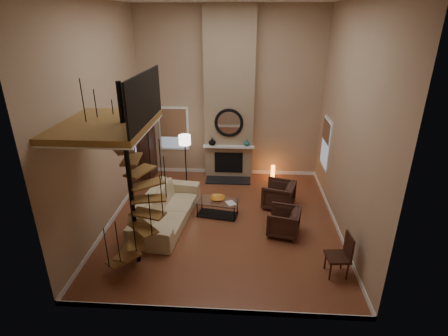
# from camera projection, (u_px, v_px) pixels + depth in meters

# --- Properties ---
(ground) EXTENTS (6.00, 6.50, 0.01)m
(ground) POSITION_uv_depth(u_px,v_px,m) (223.00, 221.00, 9.55)
(ground) COLOR brown
(ground) RESTS_ON ground
(back_wall) EXTENTS (6.00, 0.02, 5.50)m
(back_wall) POSITION_uv_depth(u_px,v_px,m) (230.00, 96.00, 11.44)
(back_wall) COLOR tan
(back_wall) RESTS_ON ground
(front_wall) EXTENTS (6.00, 0.02, 5.50)m
(front_wall) POSITION_uv_depth(u_px,v_px,m) (209.00, 180.00, 5.48)
(front_wall) COLOR tan
(front_wall) RESTS_ON ground
(left_wall) EXTENTS (0.02, 6.50, 5.50)m
(left_wall) POSITION_uv_depth(u_px,v_px,m) (101.00, 121.00, 8.64)
(left_wall) COLOR tan
(left_wall) RESTS_ON ground
(right_wall) EXTENTS (0.02, 6.50, 5.50)m
(right_wall) POSITION_uv_depth(u_px,v_px,m) (350.00, 125.00, 8.28)
(right_wall) COLOR tan
(right_wall) RESTS_ON ground
(baseboard_back) EXTENTS (6.00, 0.02, 0.12)m
(baseboard_back) POSITION_uv_depth(u_px,v_px,m) (229.00, 171.00, 12.49)
(baseboard_back) COLOR white
(baseboard_back) RESTS_ON ground
(baseboard_front) EXTENTS (6.00, 0.02, 0.12)m
(baseboard_front) POSITION_uv_depth(u_px,v_px,m) (211.00, 311.00, 6.55)
(baseboard_front) COLOR white
(baseboard_front) RESTS_ON ground
(baseboard_left) EXTENTS (0.02, 6.50, 0.12)m
(baseboard_left) POSITION_uv_depth(u_px,v_px,m) (115.00, 216.00, 9.70)
(baseboard_left) COLOR white
(baseboard_left) RESTS_ON ground
(baseboard_right) EXTENTS (0.02, 6.50, 0.12)m
(baseboard_right) POSITION_uv_depth(u_px,v_px,m) (335.00, 223.00, 9.34)
(baseboard_right) COLOR white
(baseboard_right) RESTS_ON ground
(chimney_breast) EXTENTS (1.60, 0.38, 5.50)m
(chimney_breast) POSITION_uv_depth(u_px,v_px,m) (229.00, 97.00, 11.27)
(chimney_breast) COLOR #947D60
(chimney_breast) RESTS_ON ground
(hearth) EXTENTS (1.50, 0.60, 0.04)m
(hearth) POSITION_uv_depth(u_px,v_px,m) (228.00, 180.00, 11.89)
(hearth) COLOR black
(hearth) RESTS_ON ground
(firebox) EXTENTS (0.95, 0.02, 0.72)m
(firebox) POSITION_uv_depth(u_px,v_px,m) (229.00, 163.00, 11.95)
(firebox) COLOR black
(firebox) RESTS_ON chimney_breast
(mantel) EXTENTS (1.70, 0.18, 0.06)m
(mantel) POSITION_uv_depth(u_px,v_px,m) (229.00, 147.00, 11.64)
(mantel) COLOR white
(mantel) RESTS_ON chimney_breast
(mirror_frame) EXTENTS (0.94, 0.10, 0.94)m
(mirror_frame) POSITION_uv_depth(u_px,v_px,m) (229.00, 123.00, 11.38)
(mirror_frame) COLOR black
(mirror_frame) RESTS_ON chimney_breast
(mirror_disc) EXTENTS (0.80, 0.01, 0.80)m
(mirror_disc) POSITION_uv_depth(u_px,v_px,m) (229.00, 123.00, 11.39)
(mirror_disc) COLOR white
(mirror_disc) RESTS_ON chimney_breast
(vase_left) EXTENTS (0.24, 0.24, 0.25)m
(vase_left) POSITION_uv_depth(u_px,v_px,m) (212.00, 142.00, 11.65)
(vase_left) COLOR black
(vase_left) RESTS_ON mantel
(vase_right) EXTENTS (0.20, 0.20, 0.21)m
(vase_right) POSITION_uv_depth(u_px,v_px,m) (247.00, 143.00, 11.59)
(vase_right) COLOR #195956
(vase_right) RESTS_ON mantel
(window_back) EXTENTS (1.02, 0.06, 1.52)m
(window_back) POSITION_uv_depth(u_px,v_px,m) (174.00, 128.00, 11.97)
(window_back) COLOR white
(window_back) RESTS_ON back_wall
(window_right) EXTENTS (0.06, 1.02, 1.52)m
(window_right) POSITION_uv_depth(u_px,v_px,m) (326.00, 143.00, 10.56)
(window_right) COLOR white
(window_right) RESTS_ON right_wall
(entry_door) EXTENTS (0.10, 1.05, 2.16)m
(entry_door) POSITION_uv_depth(u_px,v_px,m) (132.00, 158.00, 10.96)
(entry_door) COLOR white
(entry_door) RESTS_ON ground
(loft) EXTENTS (1.70, 2.20, 1.09)m
(loft) POSITION_uv_depth(u_px,v_px,m) (110.00, 122.00, 6.74)
(loft) COLOR olive
(loft) RESTS_ON left_wall
(spiral_stair) EXTENTS (1.47, 1.47, 4.06)m
(spiral_stair) POSITION_uv_depth(u_px,v_px,m) (132.00, 190.00, 7.30)
(spiral_stair) COLOR black
(spiral_stair) RESTS_ON ground
(hutch) EXTENTS (0.43, 0.91, 2.03)m
(hutch) POSITION_uv_depth(u_px,v_px,m) (147.00, 151.00, 11.88)
(hutch) COLOR #321810
(hutch) RESTS_ON ground
(sofa) EXTENTS (1.46, 3.01, 0.85)m
(sofa) POSITION_uv_depth(u_px,v_px,m) (166.00, 208.00, 9.40)
(sofa) COLOR #C9B78C
(sofa) RESTS_ON ground
(armchair_near) EXTENTS (1.07, 1.06, 0.79)m
(armchair_near) POSITION_uv_depth(u_px,v_px,m) (281.00, 196.00, 10.15)
(armchair_near) COLOR #3E241C
(armchair_near) RESTS_ON ground
(armchair_far) EXTENTS (0.93, 0.91, 0.71)m
(armchair_far) POSITION_uv_depth(u_px,v_px,m) (286.00, 222.00, 8.84)
(armchair_far) COLOR #3E241C
(armchair_far) RESTS_ON ground
(coffee_table) EXTENTS (1.28, 0.79, 0.45)m
(coffee_table) POSITION_uv_depth(u_px,v_px,m) (217.00, 206.00, 9.72)
(coffee_table) COLOR silver
(coffee_table) RESTS_ON ground
(bowl) EXTENTS (0.41, 0.41, 0.10)m
(bowl) POSITION_uv_depth(u_px,v_px,m) (218.00, 199.00, 9.68)
(bowl) COLOR orange
(bowl) RESTS_ON coffee_table
(book) EXTENTS (0.34, 0.37, 0.03)m
(book) POSITION_uv_depth(u_px,v_px,m) (230.00, 204.00, 9.49)
(book) COLOR gray
(book) RESTS_ON coffee_table
(floor_lamp) EXTENTS (0.38, 0.38, 1.70)m
(floor_lamp) POSITION_uv_depth(u_px,v_px,m) (185.00, 144.00, 11.10)
(floor_lamp) COLOR black
(floor_lamp) RESTS_ON ground
(accent_lamp) EXTENTS (0.14, 0.14, 0.48)m
(accent_lamp) POSITION_uv_depth(u_px,v_px,m) (273.00, 172.00, 11.94)
(accent_lamp) COLOR orange
(accent_lamp) RESTS_ON ground
(side_chair) EXTENTS (0.51, 0.51, 0.99)m
(side_chair) POSITION_uv_depth(u_px,v_px,m) (342.00, 254.00, 7.38)
(side_chair) COLOR #321810
(side_chair) RESTS_ON ground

